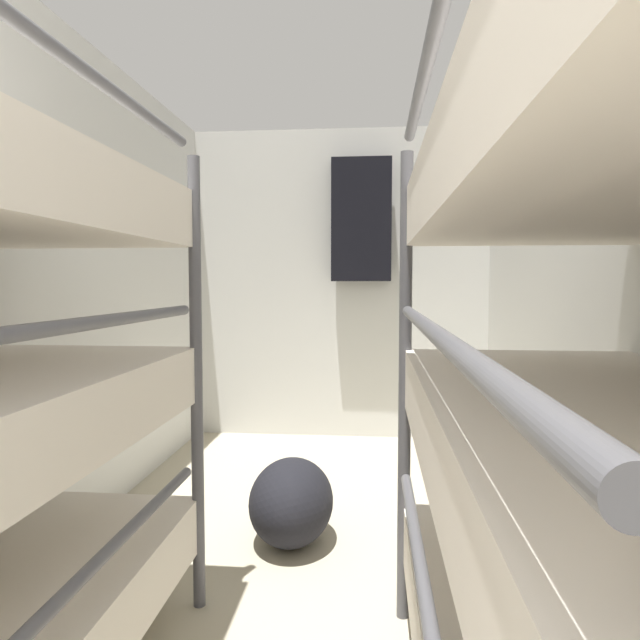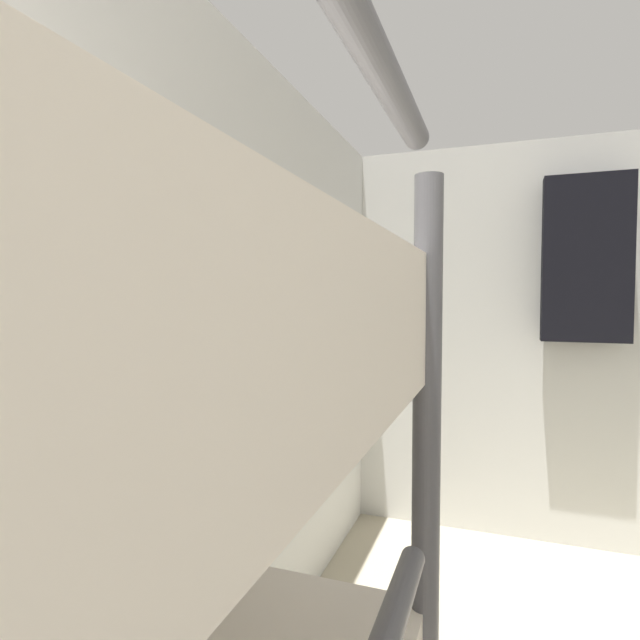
% 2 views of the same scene
% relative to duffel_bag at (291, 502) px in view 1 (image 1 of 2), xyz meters
% --- Properties ---
extents(wall_back, '(2.36, 0.06, 2.35)m').
position_rel_duffel_bag_xyz_m(wall_back, '(0.11, 1.88, 0.99)').
color(wall_back, silver).
rests_on(wall_back, ground_plane).
extents(duffel_bag, '(0.38, 0.52, 0.38)m').
position_rel_duffel_bag_xyz_m(duffel_bag, '(0.00, 0.00, 0.00)').
color(duffel_bag, black).
rests_on(duffel_bag, ground_plane).
extents(hanging_coat, '(0.44, 0.12, 0.90)m').
position_rel_duffel_bag_xyz_m(hanging_coat, '(0.28, 1.73, 1.46)').
color(hanging_coat, black).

